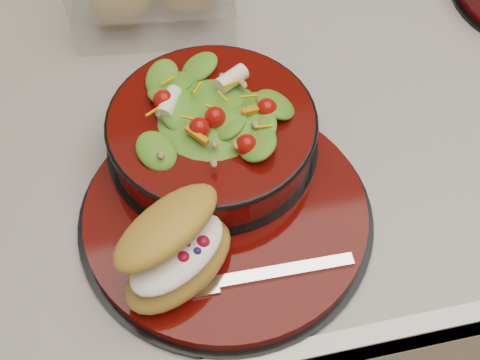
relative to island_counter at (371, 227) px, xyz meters
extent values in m
cube|color=#9D6C3F|center=(0.00, 0.00, -0.46)|extent=(4.00, 4.00, 0.01)
cube|color=silver|center=(0.00, 0.00, -0.02)|extent=(1.16, 0.66, 0.86)
cube|color=#A6A098|center=(0.00, 0.00, 0.43)|extent=(1.24, 0.74, 0.04)
cylinder|color=black|center=(-0.31, -0.20, 0.45)|extent=(0.32, 0.32, 0.01)
cylinder|color=#520702|center=(-0.31, -0.20, 0.46)|extent=(0.30, 0.30, 0.01)
torus|color=black|center=(-0.30, -0.21, 0.46)|extent=(0.17, 0.17, 0.01)
cylinder|color=black|center=(-0.31, -0.11, 0.47)|extent=(0.24, 0.24, 0.01)
cylinder|color=#520702|center=(-0.31, -0.11, 0.49)|extent=(0.22, 0.22, 0.04)
torus|color=black|center=(-0.31, -0.11, 0.51)|extent=(0.23, 0.23, 0.01)
ellipsoid|color=#41711F|center=(-0.31, -0.11, 0.51)|extent=(0.19, 0.19, 0.08)
sphere|color=red|center=(-0.26, -0.11, 0.55)|extent=(0.02, 0.02, 0.02)
sphere|color=red|center=(-0.29, -0.07, 0.55)|extent=(0.02, 0.02, 0.02)
sphere|color=red|center=(-0.34, -0.09, 0.55)|extent=(0.02, 0.02, 0.02)
sphere|color=red|center=(-0.34, -0.14, 0.55)|extent=(0.02, 0.02, 0.02)
sphere|color=red|center=(-0.29, -0.16, 0.55)|extent=(0.02, 0.02, 0.02)
cylinder|color=silver|center=(-0.27, -0.07, 0.55)|extent=(0.04, 0.04, 0.02)
cylinder|color=silver|center=(-0.35, -0.09, 0.55)|extent=(0.04, 0.03, 0.02)
cube|color=orange|center=(-0.33, -0.15, 0.55)|extent=(0.03, 0.03, 0.01)
cube|color=orange|center=(-0.26, -0.12, 0.55)|extent=(0.03, 0.02, 0.01)
ellipsoid|color=#C7873C|center=(-0.37, -0.26, 0.48)|extent=(0.14, 0.13, 0.04)
ellipsoid|color=white|center=(-0.37, -0.26, 0.50)|extent=(0.12, 0.11, 0.02)
ellipsoid|color=#C7873C|center=(-0.37, -0.25, 0.53)|extent=(0.14, 0.12, 0.03)
sphere|color=red|center=(-0.39, -0.26, 0.51)|extent=(0.01, 0.01, 0.01)
sphere|color=red|center=(-0.36, -0.27, 0.51)|extent=(0.01, 0.01, 0.01)
sphere|color=red|center=(-0.34, -0.26, 0.51)|extent=(0.01, 0.01, 0.01)
sphere|color=#191947|center=(-0.37, -0.26, 0.51)|extent=(0.01, 0.01, 0.01)
sphere|color=#191947|center=(-0.36, -0.26, 0.51)|extent=(0.01, 0.01, 0.01)
sphere|color=#191947|center=(-0.37, -0.27, 0.51)|extent=(0.01, 0.01, 0.01)
sphere|color=#191947|center=(-0.35, -0.27, 0.51)|extent=(0.01, 0.01, 0.01)
cube|color=silver|center=(-0.27, -0.28, 0.47)|extent=(0.14, 0.02, 0.00)
cube|color=silver|center=(-0.35, -0.28, 0.47)|extent=(0.04, 0.03, 0.00)
ellipsoid|color=#C7873C|center=(-0.38, 0.15, 0.47)|extent=(0.08, 0.07, 0.04)
camera|label=1|loc=(-0.38, -0.58, 1.06)|focal=50.00mm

